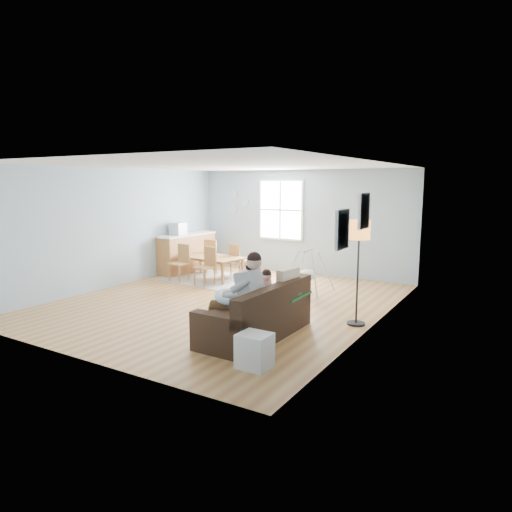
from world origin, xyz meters
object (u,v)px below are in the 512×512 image
Objects in this scene: father at (241,294)px; toddler at (261,289)px; chair_nw at (213,254)px; counter at (187,252)px; floor_lamp at (359,239)px; dining_table at (210,268)px; storage_cube at (254,351)px; chair_se at (207,264)px; baby_swing at (308,274)px; chair_ne at (237,259)px; monitor at (178,229)px; sofa at (259,318)px; chair_sw at (181,260)px.

father is 1.71× the size of toddler.
chair_nw is 0.76m from counter.
floor_lamp reaches higher than dining_table.
toddler is at bearing -134.95° from floor_lamp.
floor_lamp reaches higher than counter.
toddler is 1.77× the size of storage_cube.
baby_swing is (2.33, 0.51, -0.09)m from chair_se.
father is at bearing -55.97° from chair_ne.
storage_cube is at bearing -40.57° from dining_table.
baby_swing is (2.24, -0.64, -0.06)m from chair_ne.
floor_lamp is (1.23, 1.67, 0.72)m from father.
monitor is (-5.44, 1.81, -0.27)m from floor_lamp.
toddler reaches higher than baby_swing.
sofa is at bearing -52.45° from chair_ne.
toddler is 5.23m from monitor.
father is 1.15m from storage_cube.
chair_nw is at bearing 84.29° from chair_sw.
chair_sw reaches higher than chair_ne.
sofa is at bearing -79.66° from baby_swing.
chair_se reaches higher than dining_table.
monitor reaches higher than toddler.
toddler is 1.50m from storage_cube.
storage_cube is 0.28× the size of dining_table.
dining_table is 4.51× the size of monitor.
chair_ne is 2.38× the size of monitor.
chair_se reaches higher than chair_sw.
toddler is 4.30m from dining_table.
baby_swing is (3.17, 0.43, -0.09)m from chair_sw.
chair_nw is at bearing 130.98° from father.
chair_nw is 2.54× the size of monitor.
toddler is 0.50× the size of dining_table.
toddler is at bearing -32.85° from chair_sw.
storage_cube is at bearing -102.34° from floor_lamp.
sofa is 1.31× the size of dining_table.
storage_cube is (-0.53, -2.44, -1.23)m from floor_lamp.
monitor is at bearing -164.69° from chair_ne.
floor_lamp reaches higher than chair_se.
dining_table is (-3.24, 3.08, -0.02)m from sofa.
sofa is at bearing 117.84° from storage_cube.
sofa is at bearing -40.74° from chair_se.
chair_nw is 1.12m from monitor.
storage_cube is at bearing -45.85° from chair_se.
chair_se is 2.52× the size of monitor.
chair_nw is at bearing 33.66° from monitor.
chair_sw is 0.94× the size of baby_swing.
monitor reaches higher than chair_se.
baby_swing is (3.05, -0.71, -0.09)m from chair_nw.
chair_ne is 0.46× the size of counter.
floor_lamp is 5.93m from counter.
monitor is at bearing 139.08° from storage_cube.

